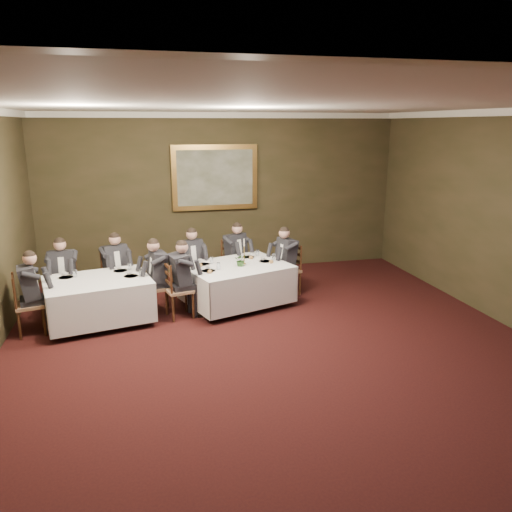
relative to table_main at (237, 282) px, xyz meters
name	(u,v)px	position (x,y,z in m)	size (l,w,h in m)	color
ground	(287,367)	(0.18, -2.60, -0.45)	(10.00, 10.00, 0.00)	black
ceiling	(291,103)	(0.18, -2.60, 3.05)	(8.00, 10.00, 0.10)	silver
back_wall	(223,194)	(0.18, 2.40, 1.30)	(8.00, 0.10, 3.50)	#2F2C17
crown_molding	(291,108)	(0.18, -2.60, 2.99)	(8.00, 10.00, 0.12)	white
table_main	(237,282)	(0.00, 0.00, 0.00)	(2.16, 1.89, 0.67)	black
table_second	(98,297)	(-2.42, -0.31, 0.00)	(1.91, 1.61, 0.67)	black
chair_main_backleft	(191,281)	(-0.76, 0.73, -0.17)	(0.55, 0.54, 1.00)	#926A4A
diner_main_backleft	(191,270)	(-0.76, 0.72, 0.06)	(0.53, 0.58, 1.35)	black
chair_main_backright	(235,274)	(0.17, 1.04, -0.17)	(0.59, 0.58, 1.00)	#926A4A
diner_main_backright	(235,263)	(0.17, 1.03, 0.06)	(0.58, 0.61, 1.35)	black
chair_main_endleft	(179,301)	(-1.09, -0.36, -0.17)	(0.51, 0.53, 1.00)	#926A4A
diner_main_endleft	(179,289)	(-1.08, -0.36, 0.06)	(0.56, 0.50, 1.35)	black
chair_main_endright	(288,280)	(1.09, 0.36, -0.17)	(0.52, 0.54, 1.00)	#926A4A
diner_main_endright	(287,269)	(1.08, 0.36, 0.06)	(0.57, 0.52, 1.35)	black
chair_sec_backleft	(66,295)	(-3.04, 0.43, -0.17)	(0.44, 0.42, 1.00)	#926A4A
diner_sec_backleft	(65,283)	(-3.04, 0.42, 0.06)	(0.42, 0.48, 1.35)	black
chair_sec_backright	(117,288)	(-2.16, 0.62, -0.17)	(0.56, 0.55, 1.00)	#926A4A
diner_sec_backright	(116,277)	(-2.16, 0.61, 0.06)	(0.55, 0.59, 1.35)	black
chair_sec_endright	(161,297)	(-1.38, -0.09, -0.17)	(0.51, 0.52, 1.00)	#926A4A
diner_sec_endright	(160,285)	(-1.39, -0.09, 0.06)	(0.56, 0.50, 1.35)	black
chair_sec_endleft	(30,317)	(-3.46, -0.54, -0.17)	(0.51, 0.52, 1.00)	#926A4A
diner_sec_endleft	(29,303)	(-3.45, -0.54, 0.06)	(0.56, 0.50, 1.35)	black
centerpiece	(241,259)	(0.07, -0.08, 0.44)	(0.22, 0.19, 0.24)	#2D5926
candlestick	(244,254)	(0.16, 0.06, 0.49)	(0.07, 0.07, 0.49)	#B79238
place_setting_table_main	(206,262)	(-0.53, 0.23, 0.35)	(0.33, 0.31, 0.14)	white
place_setting_table_second	(69,275)	(-2.88, -0.04, 0.35)	(0.33, 0.31, 0.14)	white
painting	(215,178)	(0.00, 2.34, 1.67)	(1.89, 0.09, 1.42)	#EAB155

